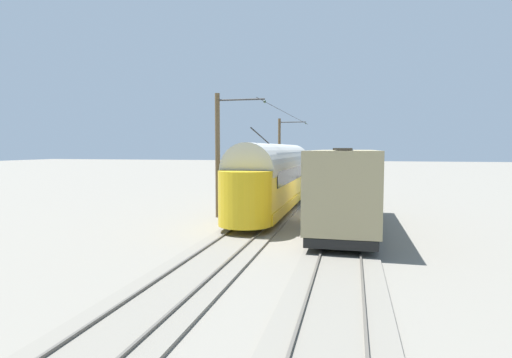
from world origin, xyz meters
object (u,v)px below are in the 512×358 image
(switch_stand, at_px, (369,187))
(track_end_bumper, at_px, (348,191))
(vintage_streetcar, at_px, (276,175))
(catenary_pole_foreground, at_px, (280,151))
(coach_adjacent, at_px, (345,186))
(catenary_pole_mid_near, at_px, (219,153))

(switch_stand, height_order, track_end_bumper, switch_stand)
(vintage_streetcar, relative_size, catenary_pole_foreground, 2.54)
(vintage_streetcar, bearing_deg, coach_adjacent, 129.42)
(catenary_pole_foreground, bearing_deg, track_end_bumper, 133.44)
(catenary_pole_mid_near, bearing_deg, vintage_streetcar, -127.02)
(switch_stand, distance_m, track_end_bumper, 2.33)
(catenary_pole_mid_near, distance_m, switch_stand, 17.03)
(vintage_streetcar, bearing_deg, catenary_pole_mid_near, 52.98)
(catenary_pole_foreground, xyz_separation_m, catenary_pole_mid_near, (0.00, 20.25, 0.00))
(vintage_streetcar, height_order, catenary_pole_foreground, catenary_pole_foreground)
(catenary_pole_foreground, height_order, track_end_bumper, catenary_pole_foreground)
(catenary_pole_foreground, height_order, switch_stand, catenary_pole_foreground)
(vintage_streetcar, xyz_separation_m, coach_adjacent, (-4.47, 5.43, -0.10))
(vintage_streetcar, relative_size, coach_adjacent, 1.56)
(coach_adjacent, bearing_deg, switch_stand, -96.28)
(vintage_streetcar, xyz_separation_m, catenary_pole_mid_near, (2.70, 3.58, 1.49))
(coach_adjacent, xyz_separation_m, switch_stand, (-1.76, -16.03, -1.46))
(catenary_pole_foreground, relative_size, track_end_bumper, 3.99)
(track_end_bumper, bearing_deg, switch_stand, -139.54)
(catenary_pole_foreground, distance_m, track_end_bumper, 10.96)
(vintage_streetcar, relative_size, switch_stand, 14.76)
(catenary_pole_mid_near, bearing_deg, switch_stand, -122.21)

